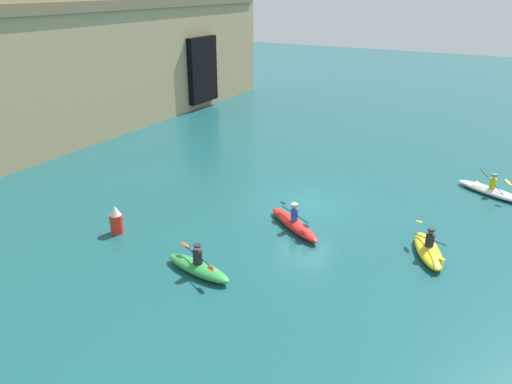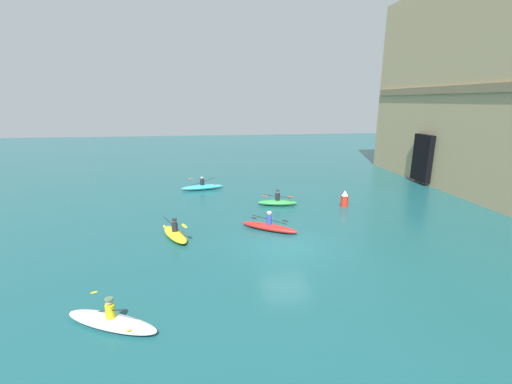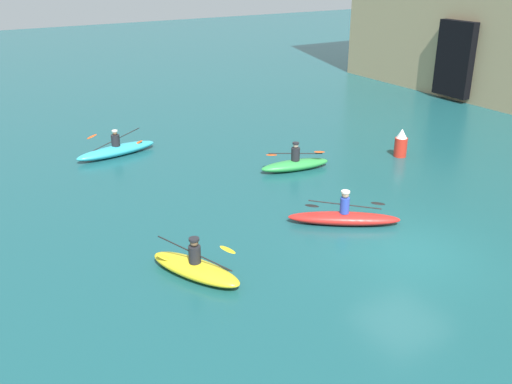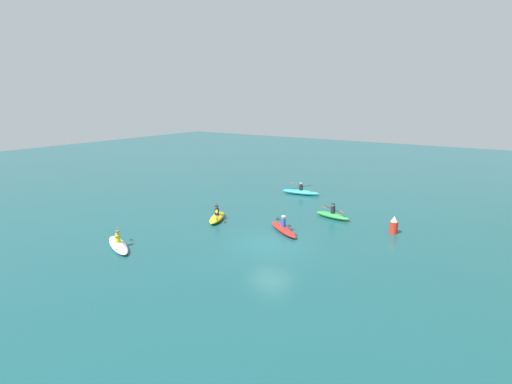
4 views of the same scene
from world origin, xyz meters
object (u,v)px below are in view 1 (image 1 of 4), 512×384
Objects in this scene: kayak_red at (294,223)px; marker_buoy at (116,220)px; kayak_green at (198,267)px; kayak_yellow at (428,250)px; kayak_white at (491,191)px.

kayak_red is 7.28m from marker_buoy.
kayak_green is 4.79m from marker_buoy.
marker_buoy reaches higher than kayak_green.
kayak_green is at bearing -101.26° from marker_buoy.
kayak_green is 1.00× the size of kayak_yellow.
marker_buoy reaches higher than kayak_white.
kayak_red reaches higher than kayak_green.
kayak_yellow is at bearing 39.24° from kayak_red.
kayak_white is at bearing -113.25° from kayak_green.
kayak_white is 2.94× the size of marker_buoy.
kayak_yellow is at bearing -69.63° from marker_buoy.
kayak_red is at bearing -109.84° from kayak_yellow.
kayak_yellow reaches higher than kayak_white.
marker_buoy is (0.93, 4.69, 0.31)m from kayak_green.
kayak_red is 5.36m from kayak_yellow.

